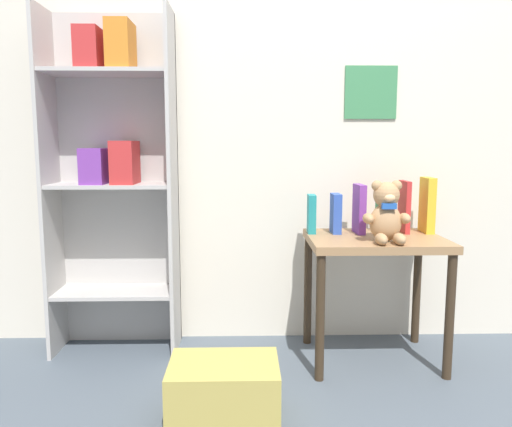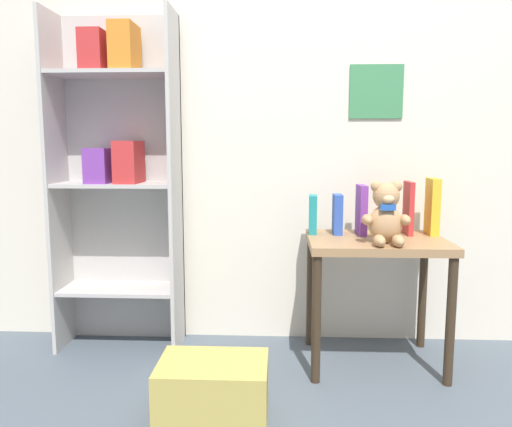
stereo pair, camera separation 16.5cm
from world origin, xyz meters
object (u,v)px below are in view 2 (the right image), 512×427
object	(u,v)px
book_standing_red	(408,208)
storage_bin	(213,390)
book_standing_green	(384,211)
book_standing_yellow	(432,206)
display_table	(376,258)
book_standing_teal	(314,214)
teddy_bear	(386,215)
book_standing_blue	(337,214)
book_standing_purple	(361,210)
bookshelf_side	(118,163)

from	to	relation	value
book_standing_red	storage_bin	distance (m)	1.22
book_standing_green	storage_bin	xyz separation A→B (m)	(-0.74, -0.64, -0.59)
book_standing_yellow	storage_bin	distance (m)	1.31
display_table	book_standing_yellow	distance (m)	0.38
book_standing_teal	teddy_bear	bearing A→B (deg)	-35.88
book_standing_teal	book_standing_blue	size ratio (longest dim) A/B	0.97
book_standing_teal	book_standing_blue	world-z (taller)	book_standing_blue
display_table	book_standing_green	bearing A→B (deg)	65.06
book_standing_purple	book_standing_green	bearing A→B (deg)	7.76
book_standing_green	storage_bin	size ratio (longest dim) A/B	0.53
book_standing_green	book_standing_yellow	distance (m)	0.22
book_standing_purple	storage_bin	size ratio (longest dim) A/B	0.58
storage_bin	book_standing_purple	bearing A→B (deg)	44.61
bookshelf_side	storage_bin	xyz separation A→B (m)	(0.56, -0.70, -0.81)
book_standing_purple	bookshelf_side	bearing A→B (deg)	174.19
display_table	book_standing_green	size ratio (longest dim) A/B	2.87
teddy_bear	book_standing_green	distance (m)	0.24
teddy_bear	book_standing_purple	world-z (taller)	teddy_bear
book_standing_purple	book_standing_yellow	xyz separation A→B (m)	(0.33, 0.02, 0.02)
display_table	book_standing_teal	size ratio (longest dim) A/B	3.35
book_standing_blue	book_standing_green	distance (m)	0.22
display_table	book_standing_green	xyz separation A→B (m)	(0.06, 0.12, 0.20)
book_standing_purple	book_standing_yellow	world-z (taller)	book_standing_yellow
teddy_bear	book_standing_red	bearing A→B (deg)	56.75
book_standing_yellow	storage_bin	xyz separation A→B (m)	(-0.96, -0.64, -0.62)
teddy_bear	book_standing_blue	world-z (taller)	teddy_bear
book_standing_teal	book_standing_red	distance (m)	0.45
book_standing_red	storage_bin	bearing A→B (deg)	-142.29
book_standing_purple	book_standing_green	xyz separation A→B (m)	(0.11, 0.02, -0.01)
display_table	book_standing_teal	distance (m)	0.35
display_table	book_standing_purple	world-z (taller)	book_standing_purple
book_standing_yellow	book_standing_red	bearing A→B (deg)	-178.31
bookshelf_side	book_standing_teal	size ratio (longest dim) A/B	8.93
bookshelf_side	book_standing_red	distance (m)	1.42
book_standing_purple	teddy_bear	bearing A→B (deg)	-74.22
book_standing_teal	book_standing_purple	world-z (taller)	book_standing_purple
book_standing_green	book_standing_red	bearing A→B (deg)	-1.34
teddy_bear	book_standing_yellow	distance (m)	0.35
storage_bin	bookshelf_side	bearing A→B (deg)	128.31
teddy_bear	book_standing_purple	xyz separation A→B (m)	(-0.07, 0.22, -0.01)
book_standing_teal	storage_bin	world-z (taller)	book_standing_teal
book_standing_blue	storage_bin	world-z (taller)	book_standing_blue
book_standing_green	storage_bin	distance (m)	1.14
storage_bin	book_standing_teal	bearing A→B (deg)	57.29
display_table	book_standing_yellow	world-z (taller)	book_standing_yellow
book_standing_teal	book_standing_yellow	size ratio (longest dim) A/B	0.69
book_standing_purple	storage_bin	xyz separation A→B (m)	(-0.63, -0.62, -0.60)
bookshelf_side	book_standing_purple	size ratio (longest dim) A/B	7.02
bookshelf_side	book_standing_purple	xyz separation A→B (m)	(1.18, -0.08, -0.22)
teddy_bear	book_standing_purple	distance (m)	0.23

